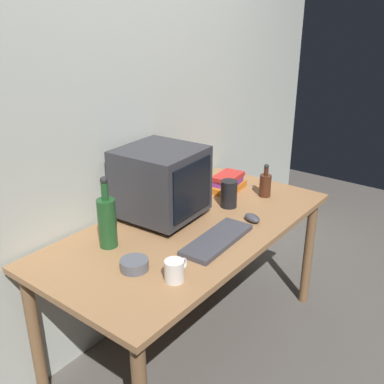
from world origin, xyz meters
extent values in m
plane|color=#56514C|center=(0.00, 0.00, 0.00)|extent=(6.00, 6.00, 0.00)
cube|color=beige|center=(0.00, 0.45, 1.25)|extent=(4.00, 0.08, 2.50)
cube|color=#9E7047|center=(0.00, 0.00, 0.72)|extent=(1.60, 0.79, 0.03)
cylinder|color=brown|center=(0.74, -0.33, 0.35)|extent=(0.06, 0.06, 0.70)
cylinder|color=brown|center=(-0.74, 0.33, 0.35)|extent=(0.06, 0.06, 0.70)
cylinder|color=brown|center=(0.74, 0.33, 0.35)|extent=(0.06, 0.06, 0.70)
cube|color=#333338|center=(-0.02, 0.18, 0.75)|extent=(0.30, 0.26, 0.03)
cube|color=#333338|center=(-0.02, 0.18, 0.93)|extent=(0.40, 0.40, 0.34)
cube|color=black|center=(-0.01, -0.01, 0.93)|extent=(0.31, 0.03, 0.27)
cube|color=#3F3F47|center=(-0.07, -0.20, 0.75)|extent=(0.43, 0.17, 0.02)
ellipsoid|color=#3F3F47|center=(0.22, -0.22, 0.75)|extent=(0.09, 0.12, 0.04)
cylinder|color=#1E4C23|center=(-0.40, 0.17, 0.85)|extent=(0.08, 0.08, 0.23)
cylinder|color=#1E4C23|center=(-0.40, 0.17, 1.01)|extent=(0.03, 0.03, 0.08)
sphere|color=#262626|center=(-0.40, 0.17, 1.06)|extent=(0.04, 0.04, 0.04)
cylinder|color=#472314|center=(0.55, -0.10, 0.80)|extent=(0.07, 0.07, 0.13)
cylinder|color=#472314|center=(0.55, -0.10, 0.89)|extent=(0.03, 0.03, 0.04)
sphere|color=#262626|center=(0.55, -0.10, 0.92)|extent=(0.03, 0.03, 0.03)
cube|color=orange|center=(0.50, 0.13, 0.75)|extent=(0.25, 0.19, 0.04)
cube|color=#843893|center=(0.50, 0.12, 0.79)|extent=(0.20, 0.16, 0.03)
cube|color=red|center=(0.50, 0.12, 0.82)|extent=(0.21, 0.15, 0.03)
cylinder|color=white|center=(-0.43, -0.24, 0.78)|extent=(0.08, 0.08, 0.09)
torus|color=white|center=(-0.38, -0.24, 0.78)|extent=(0.06, 0.01, 0.06)
cylinder|color=#595B66|center=(-0.47, -0.06, 0.76)|extent=(0.12, 0.12, 0.04)
cylinder|color=black|center=(0.30, -0.02, 0.81)|extent=(0.09, 0.09, 0.15)
camera|label=1|loc=(-1.58, -1.22, 1.74)|focal=41.53mm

